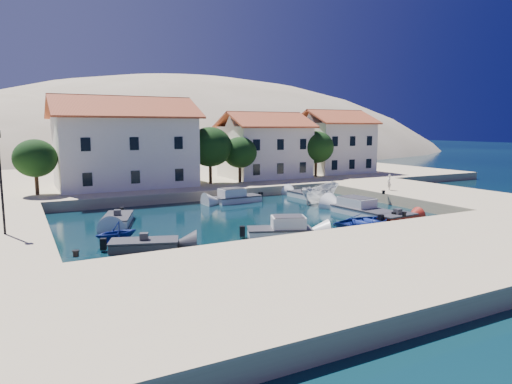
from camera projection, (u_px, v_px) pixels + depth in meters
ground at (320, 245)px, 28.75m from camera, size 400.00×400.00×0.00m
quay_south at (389, 262)px, 23.43m from camera, size 52.00×12.00×1.00m
quay_east at (426, 195)px, 46.92m from camera, size 11.00×20.00×1.00m
quay_north at (170, 178)px, 62.87m from camera, size 80.00×36.00×1.00m
hills at (148, 222)px, 149.80m from camera, size 254.00×176.00×99.00m
building_left at (125, 141)px, 49.65m from camera, size 14.70×9.45×9.70m
building_mid at (265, 144)px, 58.96m from camera, size 10.50×8.40×8.30m
building_right at (334, 141)px, 65.35m from camera, size 9.45×8.40×8.80m
trees at (223, 150)px, 52.44m from camera, size 37.30×5.30×6.45m
lamppost at (0, 172)px, 26.99m from camera, size 0.35×0.25×6.22m
bollards at (320, 214)px, 33.27m from camera, size 29.36×9.56×0.30m
motorboat_grey_sw at (144, 245)px, 27.69m from camera, size 4.45×3.05×1.25m
cabin_cruiser_south at (280, 230)px, 30.94m from camera, size 4.71×3.36×1.60m
rowboat_south at (366, 227)px, 34.16m from camera, size 5.52×4.25×1.06m
motorboat_red_se at (397, 218)px, 35.86m from camera, size 3.40×1.77×1.25m
cabin_cruiser_east at (363, 210)px, 38.68m from camera, size 2.78×5.92×1.60m
boat_east at (320, 202)px, 45.23m from camera, size 5.69×3.67×2.06m
motorboat_white_ne at (304, 195)px, 48.34m from camera, size 2.07×4.03×1.25m
rowboat_west at (117, 241)px, 29.90m from camera, size 3.18×2.90×1.44m
motorboat_white_west at (118, 219)px, 35.45m from camera, size 3.32×4.89×1.25m
cabin_cruiser_north at (238, 197)px, 45.42m from camera, size 4.82×2.34×1.60m
pedestrian at (389, 182)px, 46.72m from camera, size 0.70×0.67×1.61m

